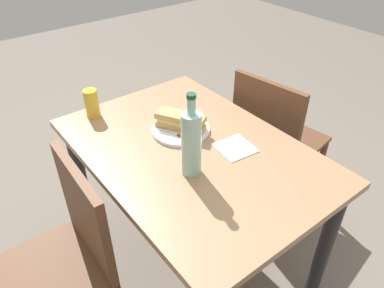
{
  "coord_description": "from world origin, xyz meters",
  "views": [
    {
      "loc": [
        -0.93,
        0.72,
        1.61
      ],
      "look_at": [
        0.0,
        0.0,
        0.77
      ],
      "focal_mm": 34.23,
      "sensor_mm": 36.0,
      "label": 1
    }
  ],
  "objects_px": {
    "knife_near": "(178,135)",
    "beer_glass": "(92,103)",
    "chair_near": "(273,140)",
    "plate_near": "(181,130)",
    "dining_table": "(192,172)",
    "water_bottle": "(191,143)",
    "baguette_sandwich_near": "(181,121)",
    "chair_far": "(66,260)"
  },
  "relations": [
    {
      "from": "plate_near",
      "to": "baguette_sandwich_near",
      "type": "distance_m",
      "value": 0.04
    },
    {
      "from": "knife_near",
      "to": "chair_far",
      "type": "bearing_deg",
      "value": 99.05
    },
    {
      "from": "dining_table",
      "to": "plate_near",
      "type": "height_order",
      "value": "plate_near"
    },
    {
      "from": "chair_near",
      "to": "water_bottle",
      "type": "bearing_deg",
      "value": 104.06
    },
    {
      "from": "chair_near",
      "to": "baguette_sandwich_near",
      "type": "relative_size",
      "value": 4.09
    },
    {
      "from": "dining_table",
      "to": "water_bottle",
      "type": "relative_size",
      "value": 3.42
    },
    {
      "from": "baguette_sandwich_near",
      "to": "water_bottle",
      "type": "bearing_deg",
      "value": 151.91
    },
    {
      "from": "dining_table",
      "to": "water_bottle",
      "type": "xyz_separation_m",
      "value": [
        -0.11,
        0.09,
        0.26
      ]
    },
    {
      "from": "plate_near",
      "to": "knife_near",
      "type": "height_order",
      "value": "knife_near"
    },
    {
      "from": "chair_far",
      "to": "water_bottle",
      "type": "height_order",
      "value": "water_bottle"
    },
    {
      "from": "plate_near",
      "to": "baguette_sandwich_near",
      "type": "xyz_separation_m",
      "value": [
        0.0,
        -0.0,
        0.04
      ]
    },
    {
      "from": "chair_far",
      "to": "knife_near",
      "type": "relative_size",
      "value": 5.14
    },
    {
      "from": "dining_table",
      "to": "plate_near",
      "type": "relative_size",
      "value": 4.46
    },
    {
      "from": "dining_table",
      "to": "chair_near",
      "type": "xyz_separation_m",
      "value": [
        0.05,
        -0.57,
        -0.11
      ]
    },
    {
      "from": "water_bottle",
      "to": "knife_near",
      "type": "bearing_deg",
      "value": -22.69
    },
    {
      "from": "chair_far",
      "to": "knife_near",
      "type": "bearing_deg",
      "value": -80.95
    },
    {
      "from": "dining_table",
      "to": "beer_glass",
      "type": "xyz_separation_m",
      "value": [
        0.47,
        0.2,
        0.19
      ]
    },
    {
      "from": "plate_near",
      "to": "knife_near",
      "type": "distance_m",
      "value": 0.06
    },
    {
      "from": "knife_near",
      "to": "water_bottle",
      "type": "relative_size",
      "value": 0.53
    },
    {
      "from": "plate_near",
      "to": "baguette_sandwich_near",
      "type": "bearing_deg",
      "value": -90.0
    },
    {
      "from": "chair_far",
      "to": "baguette_sandwich_near",
      "type": "height_order",
      "value": "chair_far"
    },
    {
      "from": "baguette_sandwich_near",
      "to": "beer_glass",
      "type": "height_order",
      "value": "beer_glass"
    },
    {
      "from": "plate_near",
      "to": "water_bottle",
      "type": "distance_m",
      "value": 0.3
    },
    {
      "from": "chair_near",
      "to": "plate_near",
      "type": "xyz_separation_m",
      "value": [
        0.07,
        0.54,
        0.25
      ]
    },
    {
      "from": "chair_near",
      "to": "knife_near",
      "type": "xyz_separation_m",
      "value": [
        0.04,
        0.58,
        0.26
      ]
    },
    {
      "from": "plate_near",
      "to": "chair_near",
      "type": "bearing_deg",
      "value": -97.82
    },
    {
      "from": "plate_near",
      "to": "knife_near",
      "type": "relative_size",
      "value": 1.45
    },
    {
      "from": "baguette_sandwich_near",
      "to": "dining_table",
      "type": "bearing_deg",
      "value": 163.64
    },
    {
      "from": "beer_glass",
      "to": "plate_near",
      "type": "bearing_deg",
      "value": -145.24
    },
    {
      "from": "chair_near",
      "to": "dining_table",
      "type": "bearing_deg",
      "value": 95.17
    },
    {
      "from": "chair_far",
      "to": "chair_near",
      "type": "xyz_separation_m",
      "value": [
        0.05,
        -1.15,
        0.0
      ]
    },
    {
      "from": "chair_far",
      "to": "water_bottle",
      "type": "bearing_deg",
      "value": -103.09
    },
    {
      "from": "baguette_sandwich_near",
      "to": "beer_glass",
      "type": "distance_m",
      "value": 0.42
    },
    {
      "from": "dining_table",
      "to": "chair_far",
      "type": "relative_size",
      "value": 1.25
    },
    {
      "from": "knife_near",
      "to": "beer_glass",
      "type": "distance_m",
      "value": 0.43
    },
    {
      "from": "chair_far",
      "to": "water_bottle",
      "type": "distance_m",
      "value": 0.62
    },
    {
      "from": "beer_glass",
      "to": "baguette_sandwich_near",
      "type": "bearing_deg",
      "value": -145.24
    },
    {
      "from": "chair_near",
      "to": "baguette_sandwich_near",
      "type": "distance_m",
      "value": 0.61
    },
    {
      "from": "knife_near",
      "to": "beer_glass",
      "type": "bearing_deg",
      "value": 26.99
    },
    {
      "from": "chair_near",
      "to": "baguette_sandwich_near",
      "type": "height_order",
      "value": "chair_near"
    },
    {
      "from": "dining_table",
      "to": "chair_near",
      "type": "bearing_deg",
      "value": -84.83
    },
    {
      "from": "baguette_sandwich_near",
      "to": "knife_near",
      "type": "bearing_deg",
      "value": 131.11
    }
  ]
}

